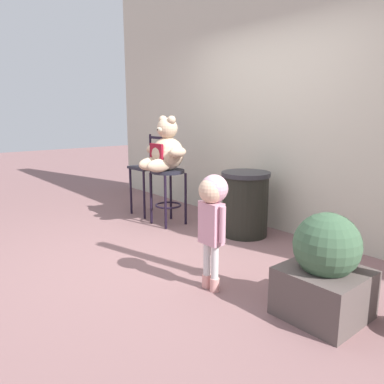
{
  "coord_description": "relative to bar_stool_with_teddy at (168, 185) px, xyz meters",
  "views": [
    {
      "loc": [
        2.89,
        -1.98,
        1.41
      ],
      "look_at": [
        -0.04,
        0.46,
        0.6
      ],
      "focal_mm": 34.97,
      "sensor_mm": 36.0,
      "label": 1
    }
  ],
  "objects": [
    {
      "name": "ground_plane",
      "position": [
        0.89,
        -0.78,
        -0.52
      ],
      "size": [
        24.0,
        24.0,
        0.0
      ],
      "primitive_type": "plane",
      "color": "#805C5C"
    },
    {
      "name": "building_wall",
      "position": [
        0.89,
        1.03,
        1.31
      ],
      "size": [
        6.78,
        0.3,
        3.64
      ],
      "primitive_type": "cube",
      "color": "beige",
      "rests_on": "ground_plane"
    },
    {
      "name": "bar_stool_with_teddy",
      "position": [
        0.0,
        0.0,
        0.0
      ],
      "size": [
        0.42,
        0.42,
        0.71
      ],
      "color": "#201F2A",
      "rests_on": "ground_plane"
    },
    {
      "name": "teddy_bear",
      "position": [
        -0.0,
        -0.03,
        0.44
      ],
      "size": [
        0.64,
        0.57,
        0.67
      ],
      "color": "tan",
      "rests_on": "bar_stool_with_teddy"
    },
    {
      "name": "child_walking",
      "position": [
        1.71,
        -0.82,
        0.17
      ],
      "size": [
        0.3,
        0.24,
        0.94
      ],
      "rotation": [
        0.0,
        0.0,
        -2.06
      ],
      "color": "#DC9790",
      "rests_on": "ground_plane"
    },
    {
      "name": "trash_bin",
      "position": [
        0.93,
        0.43,
        -0.14
      ],
      "size": [
        0.56,
        0.56,
        0.75
      ],
      "color": "black",
      "rests_on": "ground_plane"
    },
    {
      "name": "bar_chair_empty",
      "position": [
        -0.58,
        0.1,
        0.11
      ],
      "size": [
        0.41,
        0.41,
        1.12
      ],
      "color": "#201F2A",
      "rests_on": "ground_plane"
    },
    {
      "name": "planter_with_shrub",
      "position": [
        2.52,
        -0.5,
        -0.17
      ],
      "size": [
        0.54,
        0.54,
        0.75
      ],
      "color": "#534744",
      "rests_on": "ground_plane"
    }
  ]
}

